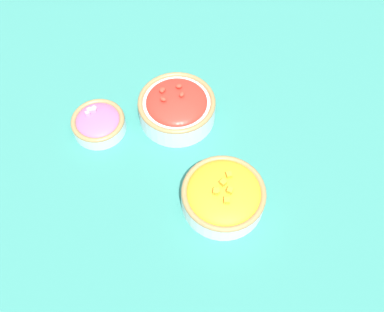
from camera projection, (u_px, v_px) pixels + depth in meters
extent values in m
plane|color=#337F75|center=(192.00, 163.00, 0.94)|extent=(3.00, 3.00, 0.00)
cylinder|color=white|center=(223.00, 197.00, 0.87)|extent=(0.17, 0.17, 0.05)
torus|color=#997A4C|center=(224.00, 192.00, 0.85)|extent=(0.17, 0.17, 0.01)
ellipsoid|color=orange|center=(224.00, 192.00, 0.85)|extent=(0.15, 0.15, 0.03)
cube|color=#F4A828|center=(216.00, 191.00, 0.83)|extent=(0.02, 0.02, 0.01)
cube|color=#F4A828|center=(217.00, 191.00, 0.83)|extent=(0.01, 0.01, 0.01)
cube|color=#F4A828|center=(230.00, 190.00, 0.83)|extent=(0.01, 0.01, 0.01)
cube|color=#F4A828|center=(229.00, 175.00, 0.85)|extent=(0.01, 0.01, 0.01)
cube|color=#F4A828|center=(223.00, 183.00, 0.84)|extent=(0.01, 0.01, 0.01)
cube|color=#F4A828|center=(227.00, 200.00, 0.82)|extent=(0.02, 0.02, 0.01)
cylinder|color=silver|center=(99.00, 124.00, 0.97)|extent=(0.12, 0.12, 0.03)
torus|color=#997A4C|center=(98.00, 120.00, 0.96)|extent=(0.12, 0.12, 0.01)
ellipsoid|color=#9E5B8E|center=(98.00, 120.00, 0.96)|extent=(0.10, 0.10, 0.02)
cube|color=#C699C1|center=(94.00, 110.00, 0.96)|extent=(0.01, 0.01, 0.01)
cube|color=#C699C1|center=(89.00, 110.00, 0.96)|extent=(0.01, 0.01, 0.01)
cube|color=#C699C1|center=(91.00, 110.00, 0.96)|extent=(0.01, 0.01, 0.01)
cube|color=#C699C1|center=(92.00, 110.00, 0.96)|extent=(0.01, 0.01, 0.01)
cube|color=#C699C1|center=(94.00, 108.00, 0.96)|extent=(0.01, 0.01, 0.01)
cube|color=#C699C1|center=(88.00, 113.00, 0.95)|extent=(0.01, 0.01, 0.01)
cylinder|color=silver|center=(177.00, 109.00, 0.98)|extent=(0.18, 0.18, 0.05)
torus|color=#997A4C|center=(177.00, 102.00, 0.96)|extent=(0.18, 0.18, 0.01)
ellipsoid|color=red|center=(177.00, 102.00, 0.96)|extent=(0.14, 0.14, 0.03)
ellipsoid|color=red|center=(163.00, 90.00, 0.95)|extent=(0.02, 0.02, 0.01)
ellipsoid|color=red|center=(179.00, 86.00, 0.96)|extent=(0.02, 0.02, 0.01)
ellipsoid|color=red|center=(162.00, 90.00, 0.95)|extent=(0.02, 0.01, 0.01)
ellipsoid|color=red|center=(182.00, 94.00, 0.94)|extent=(0.02, 0.02, 0.01)
ellipsoid|color=red|center=(163.00, 99.00, 0.94)|extent=(0.02, 0.02, 0.01)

